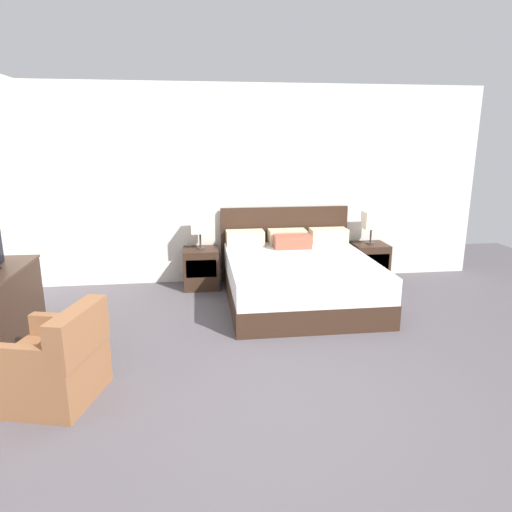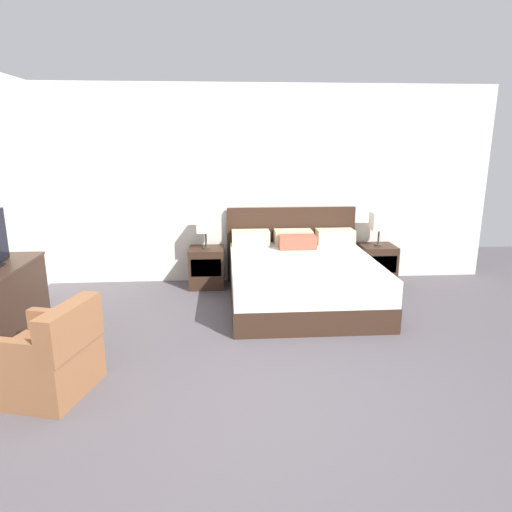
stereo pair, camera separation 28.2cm
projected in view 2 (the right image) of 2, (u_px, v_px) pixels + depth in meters
The scene contains 9 objects.
ground_plane at pixel (276, 421), 3.30m from camera, with size 10.44×10.44×0.00m, color #4C474C.
wall_back at pixel (249, 186), 6.36m from camera, with size 6.86×0.06×2.72m, color beige.
bed at pixel (301, 278), 5.67m from camera, with size 1.82×2.03×1.06m.
nightstand_left at pixel (207, 267), 6.28m from camera, with size 0.47×0.45×0.54m.
nightstand_right at pixel (377, 264), 6.45m from camera, with size 0.47×0.45×0.54m.
table_lamp_left at pixel (205, 224), 6.13m from camera, with size 0.23×0.23×0.46m.
table_lamp_right at pixel (380, 222), 6.30m from camera, with size 0.23×0.23×0.46m.
dresser at pixel (0, 305), 4.42m from camera, with size 0.53×1.15×0.82m.
armchair_by_window at pixel (48, 360), 3.62m from camera, with size 0.84×0.84×0.76m.
Camera 2 is at (-0.35, -2.88, 1.98)m, focal length 32.00 mm.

